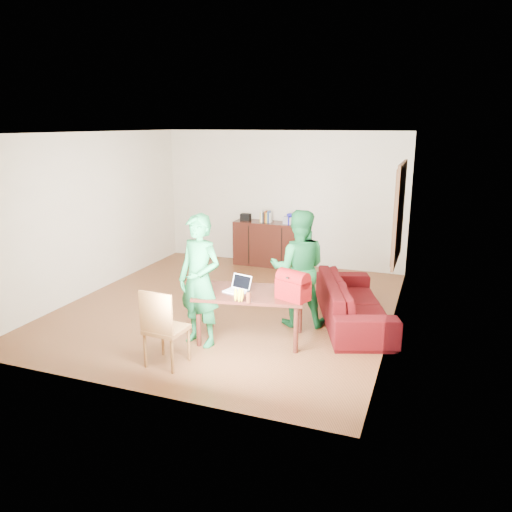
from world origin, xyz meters
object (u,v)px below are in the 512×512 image
at_px(laptop, 236,289).
at_px(bottle, 248,297).
at_px(person_far, 298,268).
at_px(red_bag, 293,288).
at_px(chair, 166,343).
at_px(sofa, 353,301).
at_px(person_near, 200,281).
at_px(table, 251,298).

height_order(laptop, bottle, laptop).
relative_size(person_far, red_bag, 4.13).
bearing_deg(chair, laptop, 66.83).
relative_size(bottle, sofa, 0.07).
distance_m(red_bag, sofa, 1.40).
bearing_deg(bottle, red_bag, 33.94).
height_order(person_far, sofa, person_far).
xyz_separation_m(person_near, laptop, (0.39, 0.28, -0.16)).
relative_size(laptop, red_bag, 0.83).
distance_m(laptop, red_bag, 0.79).
xyz_separation_m(chair, person_near, (0.11, 0.70, 0.58)).
bearing_deg(chair, table, 60.81).
xyz_separation_m(person_far, red_bag, (0.16, -0.81, -0.02)).
bearing_deg(sofa, laptop, 110.52).
bearing_deg(laptop, sofa, 54.60).
height_order(red_bag, sofa, red_bag).
distance_m(table, person_far, 0.90).
bearing_deg(sofa, table, 112.80).
xyz_separation_m(table, laptop, (-0.19, -0.07, 0.12)).
height_order(person_near, person_far, person_near).
height_order(chair, laptop, chair).
bearing_deg(chair, red_bag, 41.19).
bearing_deg(laptop, bottle, -32.37).
height_order(table, laptop, laptop).
relative_size(table, red_bag, 3.82).
bearing_deg(red_bag, laptop, -158.47).
bearing_deg(laptop, table, 35.75).
distance_m(person_far, red_bag, 0.83).
bearing_deg(table, chair, -134.22).
relative_size(person_near, red_bag, 4.27).
xyz_separation_m(chair, red_bag, (1.29, 0.97, 0.54)).
bearing_deg(chair, person_far, 61.80).
height_order(bottle, red_bag, red_bag).
height_order(chair, sofa, chair).
distance_m(table, person_near, 0.73).
relative_size(chair, person_near, 0.56).
height_order(chair, bottle, chair).
bearing_deg(person_near, bottle, 8.70).
height_order(person_far, bottle, person_far).
bearing_deg(person_far, table, 44.12).
xyz_separation_m(person_near, sofa, (1.76, 1.44, -0.55)).
distance_m(laptop, sofa, 1.84).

